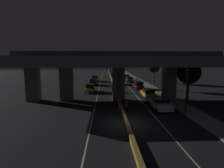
{
  "coord_description": "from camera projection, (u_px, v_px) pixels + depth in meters",
  "views": [
    {
      "loc": [
        -2.1,
        -17.37,
        6.47
      ],
      "look_at": [
        -0.76,
        17.98,
        1.66
      ],
      "focal_mm": 28.0,
      "sensor_mm": 36.0,
      "label": 1
    }
  ],
  "objects": [
    {
      "name": "lane_line_left_inner",
      "position": [
        101.0,
        82.0,
        52.68
      ],
      "size": [
        0.12,
        126.0,
        0.0
      ],
      "primitive_type": "cube",
      "color": "beige",
      "rests_on": "ground_plane"
    },
    {
      "name": "car_taxi_yellow_second",
      "position": [
        148.0,
        93.0,
        30.34
      ],
      "size": [
        2.0,
        4.66,
        1.54
      ],
      "rotation": [
        0.0,
        0.0,
        1.6
      ],
      "color": "gold",
      "rests_on": "ground_plane"
    },
    {
      "name": "motorcycle_blue_filtering_far",
      "position": [
        120.0,
        89.0,
        35.28
      ],
      "size": [
        0.33,
        1.92,
        1.46
      ],
      "rotation": [
        0.0,
        0.0,
        1.61
      ],
      "color": "black",
      "rests_on": "ground_plane"
    },
    {
      "name": "car_white_fourth",
      "position": [
        120.0,
        82.0,
        46.82
      ],
      "size": [
        2.01,
        4.53,
        1.56
      ],
      "rotation": [
        0.0,
        0.0,
        1.61
      ],
      "color": "silver",
      "rests_on": "ground_plane"
    },
    {
      "name": "car_taxi_yellow_sixth",
      "position": [
        126.0,
        77.0,
        61.25
      ],
      "size": [
        2.15,
        4.1,
        1.56
      ],
      "rotation": [
        0.0,
        0.0,
        1.61
      ],
      "color": "gold",
      "rests_on": "ground_plane"
    },
    {
      "name": "motorcycle_red_filtering_near",
      "position": [
        127.0,
        105.0,
        22.91
      ],
      "size": [
        0.33,
        1.9,
        1.45
      ],
      "rotation": [
        0.0,
        0.0,
        1.6
      ],
      "color": "black",
      "rests_on": "ground_plane"
    },
    {
      "name": "ground_plane",
      "position": [
        126.0,
        123.0,
        18.15
      ],
      "size": [
        200.0,
        200.0,
        0.0
      ],
      "primitive_type": "plane",
      "color": "black"
    },
    {
      "name": "elevated_overpass",
      "position": [
        116.0,
        63.0,
        27.94
      ],
      "size": [
        33.74,
        12.32,
        7.95
      ],
      "color": "slate",
      "rests_on": "ground_plane"
    },
    {
      "name": "traffic_light_right_of_median",
      "position": [
        187.0,
        84.0,
        20.37
      ],
      "size": [
        0.3,
        0.49,
        5.47
      ],
      "color": "black",
      "rests_on": "ground_plane"
    },
    {
      "name": "car_taxi_yellow_lead_oncoming",
      "position": [
        90.0,
        88.0,
        35.87
      ],
      "size": [
        2.09,
        4.3,
        1.66
      ],
      "rotation": [
        0.0,
        0.0,
        -1.52
      ],
      "color": "gold",
      "rests_on": "ground_plane"
    },
    {
      "name": "street_lamp",
      "position": [
        136.0,
        66.0,
        54.58
      ],
      "size": [
        2.42,
        0.32,
        7.87
      ],
      "color": "#2D2D30",
      "rests_on": "ground_plane"
    },
    {
      "name": "lane_line_right_inner",
      "position": [
        124.0,
        82.0,
        52.94
      ],
      "size": [
        0.12,
        126.0,
        0.0
      ],
      "primitive_type": "cube",
      "color": "beige",
      "rests_on": "ground_plane"
    },
    {
      "name": "sidewalk_right",
      "position": [
        146.0,
        85.0,
        46.19
      ],
      "size": [
        2.69,
        126.0,
        0.13
      ],
      "primitive_type": "cube",
      "color": "gray",
      "rests_on": "ground_plane"
    },
    {
      "name": "roadside_tree_kerbside_mid",
      "position": [
        166.0,
        72.0,
        37.39
      ],
      "size": [
        2.93,
        2.93,
        5.49
      ],
      "color": "#38281C",
      "rests_on": "ground_plane"
    },
    {
      "name": "pedestrian_on_sidewalk",
      "position": [
        164.0,
        91.0,
        31.07
      ],
      "size": [
        0.37,
        0.37,
        1.8
      ],
      "color": "#2D261E",
      "rests_on": "sidewalk_right"
    },
    {
      "name": "roadside_tree_kerbside_near",
      "position": [
        189.0,
        73.0,
        28.09
      ],
      "size": [
        3.72,
        3.72,
        6.35
      ],
      "color": "#2D2116",
      "rests_on": "ground_plane"
    },
    {
      "name": "car_dark_blue_third_oncoming",
      "position": [
        95.0,
        78.0,
        54.14
      ],
      "size": [
        1.99,
        4.38,
        1.76
      ],
      "rotation": [
        0.0,
        0.0,
        -1.54
      ],
      "color": "#141938",
      "rests_on": "ground_plane"
    },
    {
      "name": "car_white_lead",
      "position": [
        161.0,
        104.0,
        23.08
      ],
      "size": [
        2.07,
        4.55,
        1.52
      ],
      "rotation": [
        0.0,
        0.0,
        1.57
      ],
      "color": "silver",
      "rests_on": "ground_plane"
    },
    {
      "name": "motorcycle_white_filtering_mid",
      "position": [
        123.0,
        96.0,
        28.69
      ],
      "size": [
        0.34,
        1.94,
        1.48
      ],
      "rotation": [
        0.0,
        0.0,
        1.51
      ],
      "color": "black",
      "rests_on": "ground_plane"
    },
    {
      "name": "roadside_tree_kerbside_far",
      "position": [
        154.0,
        65.0,
        49.86
      ],
      "size": [
        4.08,
        4.08,
        7.09
      ],
      "color": "#38281C",
      "rests_on": "ground_plane"
    },
    {
      "name": "traffic_light_left_of_median",
      "position": [
        119.0,
        86.0,
        20.11
      ],
      "size": [
        0.3,
        0.49,
        5.17
      ],
      "color": "black",
      "rests_on": "ground_plane"
    },
    {
      "name": "median_divider",
      "position": [
        112.0,
        81.0,
        52.78
      ],
      "size": [
        0.37,
        126.0,
        0.42
      ],
      "primitive_type": "cube",
      "color": "olive",
      "rests_on": "ground_plane"
    },
    {
      "name": "car_dark_red_third",
      "position": [
        138.0,
        85.0,
        39.3
      ],
      "size": [
        1.94,
        4.68,
        1.84
      ],
      "rotation": [
        0.0,
        0.0,
        1.59
      ],
      "color": "#591414",
      "rests_on": "ground_plane"
    },
    {
      "name": "car_grey_fifth",
      "position": [
        130.0,
        79.0,
        52.5
      ],
      "size": [
        2.11,
        4.32,
        1.57
      ],
      "rotation": [
        0.0,
        0.0,
        1.53
      ],
      "color": "#515459",
      "rests_on": "ground_plane"
    },
    {
      "name": "car_dark_blue_second_oncoming",
      "position": [
        93.0,
        82.0,
        45.91
      ],
      "size": [
        2.08,
        4.19,
        1.71
      ],
      "rotation": [
        0.0,
        0.0,
        -1.61
      ],
      "color": "#141938",
      "rests_on": "ground_plane"
    }
  ]
}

